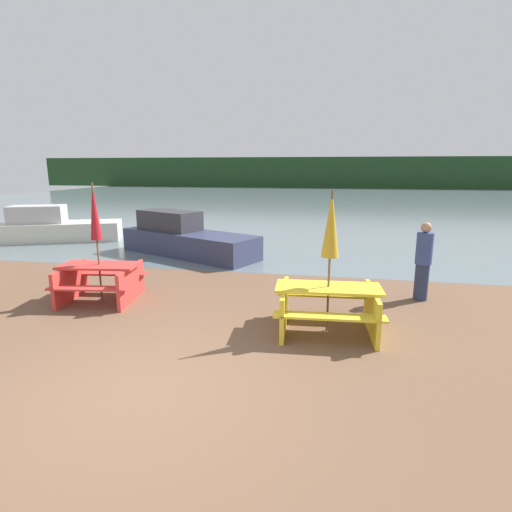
# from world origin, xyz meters

# --- Properties ---
(ground_plane) EXTENTS (60.00, 60.00, 0.00)m
(ground_plane) POSITION_xyz_m (0.00, 0.00, 0.00)
(ground_plane) COLOR brown
(water) EXTENTS (60.00, 50.00, 0.00)m
(water) POSITION_xyz_m (0.00, 30.81, -0.00)
(water) COLOR slate
(water) RESTS_ON ground_plane
(far_treeline) EXTENTS (80.00, 1.60, 4.00)m
(far_treeline) POSITION_xyz_m (0.00, 50.81, 2.00)
(far_treeline) COLOR #1E3D1E
(far_treeline) RESTS_ON water
(picnic_table_yellow) EXTENTS (1.81, 1.49, 0.78)m
(picnic_table_yellow) POSITION_xyz_m (2.21, 2.38, 0.47)
(picnic_table_yellow) COLOR yellow
(picnic_table_yellow) RESTS_ON ground_plane
(picnic_table_red) EXTENTS (1.72, 1.58, 0.77)m
(picnic_table_red) POSITION_xyz_m (-2.39, 3.09, 0.45)
(picnic_table_red) COLOR red
(picnic_table_red) RESTS_ON ground_plane
(umbrella_crimson) EXTENTS (0.22, 0.22, 2.41)m
(umbrella_crimson) POSITION_xyz_m (-2.39, 3.09, 1.81)
(umbrella_crimson) COLOR brown
(umbrella_crimson) RESTS_ON ground_plane
(umbrella_gold) EXTENTS (0.28, 0.28, 2.34)m
(umbrella_gold) POSITION_xyz_m (2.21, 2.38, 1.79)
(umbrella_gold) COLOR brown
(umbrella_gold) RESTS_ON ground_plane
(boat) EXTENTS (4.83, 3.22, 1.34)m
(boat) POSITION_xyz_m (-2.30, 7.66, 0.50)
(boat) COLOR #333856
(boat) RESTS_ON water
(boat_second) EXTENTS (4.43, 2.94, 1.32)m
(boat_second) POSITION_xyz_m (-7.89, 9.04, 0.49)
(boat_second) COLOR beige
(boat_second) RESTS_ON water
(person) EXTENTS (0.32, 0.32, 1.62)m
(person) POSITION_xyz_m (4.08, 4.39, 0.81)
(person) COLOR #283351
(person) RESTS_ON ground_plane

